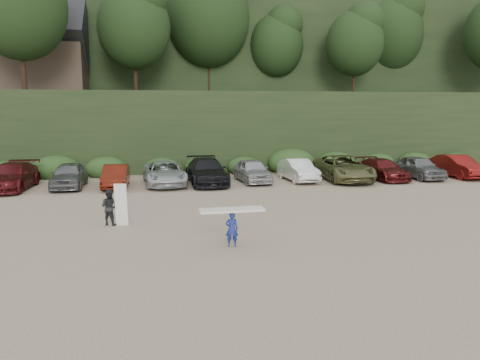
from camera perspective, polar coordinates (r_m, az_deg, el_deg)
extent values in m
plane|color=tan|center=(19.76, -3.36, -5.17)|extent=(120.00, 120.00, 0.00)
cube|color=black|center=(41.15, -7.05, 6.24)|extent=(80.00, 14.00, 6.00)
cube|color=black|center=(59.18, -8.12, 11.81)|extent=(90.00, 30.00, 16.00)
ellipsoid|color=black|center=(41.58, -7.26, 17.32)|extent=(66.00, 12.00, 10.00)
cube|color=#2B491E|center=(33.85, -7.20, 1.64)|extent=(46.20, 2.00, 1.20)
cube|color=brown|center=(44.26, -23.41, 12.26)|extent=(8.00, 6.00, 4.00)
imported|color=#571317|center=(30.60, -26.05, 0.40)|extent=(2.39, 5.44, 1.55)
imported|color=slate|center=(29.91, -20.12, 0.56)|extent=(1.87, 4.52, 1.53)
imported|color=#5E1A0E|center=(29.19, -14.92, 0.44)|extent=(1.44, 4.12, 1.36)
imported|color=#B8BBBF|center=(29.45, -9.17, 0.81)|extent=(2.83, 5.46, 1.47)
imported|color=black|center=(29.59, -4.08, 1.07)|extent=(2.50, 5.65, 1.61)
imported|color=#B0B0B5|center=(30.27, 1.50, 1.16)|extent=(2.12, 4.54, 1.50)
imported|color=white|center=(30.99, 7.08, 1.21)|extent=(1.84, 4.46, 1.44)
imported|color=#65663B|center=(31.71, 12.49, 1.43)|extent=(2.88, 6.00, 1.65)
imported|color=#571314|center=(32.85, 16.98, 1.26)|extent=(2.29, 4.87, 1.37)
imported|color=slate|center=(34.17, 20.95, 1.48)|extent=(1.99, 4.57, 1.53)
imported|color=maroon|center=(35.75, 24.97, 1.54)|extent=(1.83, 4.74, 1.54)
imported|color=navy|center=(16.22, -1.01, -6.02)|extent=(0.47, 0.34, 1.22)
cube|color=white|center=(16.06, -1.01, -3.66)|extent=(2.25, 0.70, 0.09)
imported|color=black|center=(19.88, -15.65, -3.20)|extent=(0.90, 0.83, 1.48)
cube|color=white|center=(19.56, -14.29, -2.94)|extent=(0.52, 0.31, 1.75)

